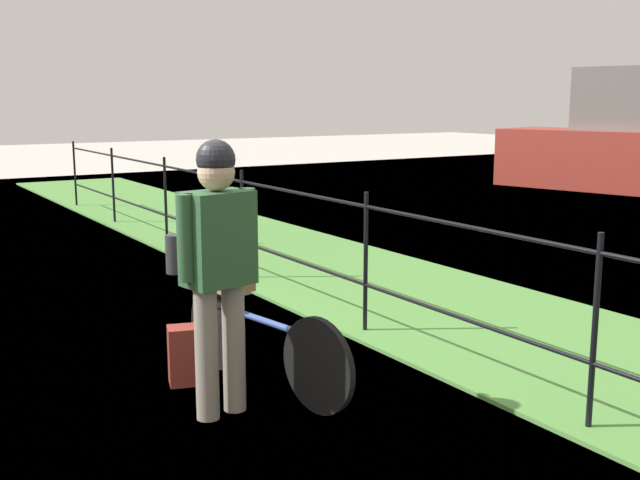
{
  "coord_description": "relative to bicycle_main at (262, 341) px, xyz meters",
  "views": [
    {
      "loc": [
        4.97,
        -1.28,
        1.91
      ],
      "look_at": [
        0.33,
        1.64,
        0.9
      ],
      "focal_mm": 42.99,
      "sensor_mm": 36.0,
      "label": 1
    }
  ],
  "objects": [
    {
      "name": "bicycle_main",
      "position": [
        0.0,
        0.0,
        0.0
      ],
      "size": [
        1.67,
        0.35,
        0.61
      ],
      "color": "black",
      "rests_on": "ground"
    },
    {
      "name": "terrier_dog",
      "position": [
        -0.36,
        -0.06,
        0.61
      ],
      "size": [
        0.32,
        0.19,
        0.18
      ],
      "color": "silver",
      "rests_on": "wooden_crate"
    },
    {
      "name": "cyclist_person",
      "position": [
        0.25,
        -0.41,
        0.68
      ],
      "size": [
        0.33,
        0.53,
        1.68
      ],
      "color": "gray",
      "rests_on": "ground"
    },
    {
      "name": "moored_boat_near",
      "position": [
        -5.78,
        11.95,
        0.62
      ],
      "size": [
        6.01,
        3.18,
        4.19
      ],
      "color": "#9E3328",
      "rests_on": "ground"
    },
    {
      "name": "ground_plane",
      "position": [
        -0.63,
        -0.99,
        -0.33
      ],
      "size": [
        60.0,
        60.0,
        0.0
      ],
      "primitive_type": "plane",
      "color": "beige"
    },
    {
      "name": "iron_fence",
      "position": [
        -0.63,
        1.3,
        0.36
      ],
      "size": [
        18.04,
        0.04,
        1.18
      ],
      "color": "black",
      "rests_on": "ground"
    },
    {
      "name": "backpack_on_paving",
      "position": [
        -0.34,
        -0.37,
        -0.13
      ],
      "size": [
        0.25,
        0.32,
        0.4
      ],
      "primitive_type": "cube",
      "rotation": [
        0.0,
        0.0,
        4.42
      ],
      "color": "maroon",
      "rests_on": "ground"
    },
    {
      "name": "wooden_crate",
      "position": [
        -0.39,
        -0.07,
        0.41
      ],
      "size": [
        0.4,
        0.31,
        0.24
      ],
      "primitive_type": "cube",
      "rotation": [
        0.0,
        0.0,
        0.18
      ],
      "color": "olive",
      "rests_on": "bicycle_main"
    },
    {
      "name": "grass_strip",
      "position": [
        -0.63,
        2.3,
        -0.31
      ],
      "size": [
        27.0,
        2.4,
        0.03
      ],
      "primitive_type": "cube",
      "color": "#569342",
      "rests_on": "ground"
    },
    {
      "name": "mooring_bollard",
      "position": [
        -3.59,
        0.8,
        -0.11
      ],
      "size": [
        0.2,
        0.2,
        0.43
      ],
      "primitive_type": "cylinder",
      "color": "#38383D",
      "rests_on": "ground"
    }
  ]
}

